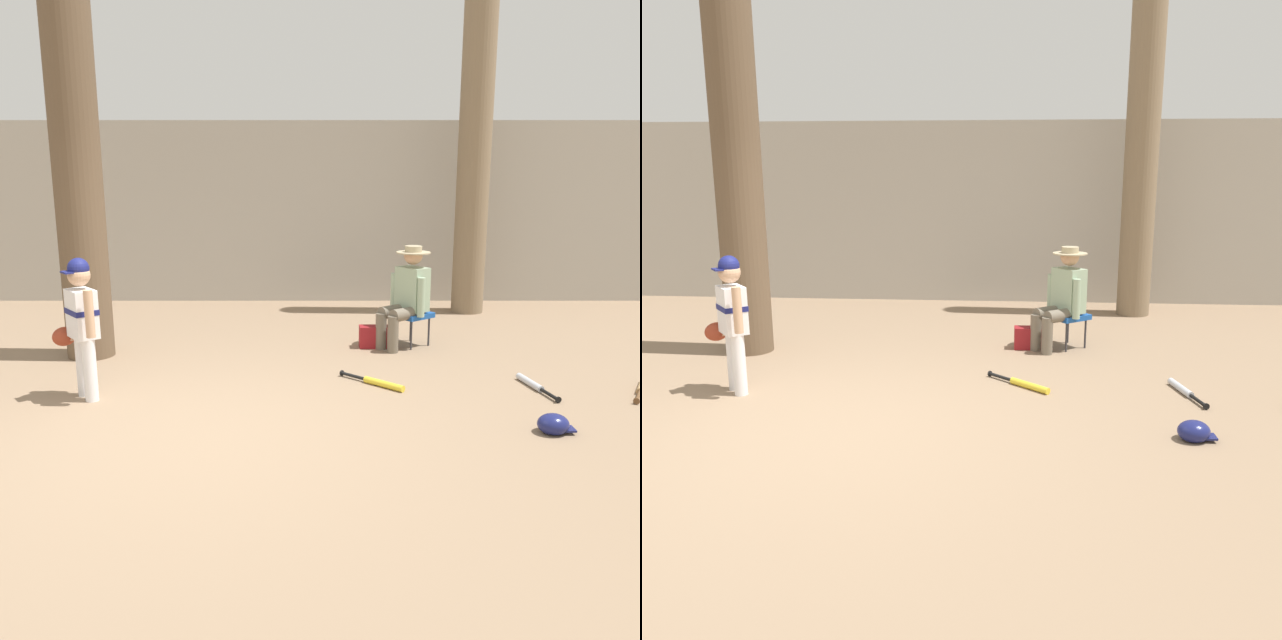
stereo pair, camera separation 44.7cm
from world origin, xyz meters
The scene contains 11 objects.
ground_plane centered at (0.00, 0.00, 0.00)m, with size 60.00×60.00×0.00m, color #897056.
concrete_back_wall centered at (0.00, 5.77, 1.41)m, with size 18.00×0.36×2.82m, color #ADA89E.
tree_near_player centered at (-1.60, 2.34, 2.39)m, with size 0.79×0.79×5.57m.
tree_behind_spectator centered at (3.21, 4.75, 2.57)m, with size 0.71×0.71×5.86m.
young_ballplayer centered at (-1.15, 0.90, 0.74)m, with size 0.54×0.48×1.31m.
folding_stool centered at (2.10, 2.79, 0.36)m, with size 0.56×0.56×0.41m.
seated_spectator centered at (2.03, 2.73, 0.64)m, with size 0.65×0.61×1.20m.
handbag_beside_stool centered at (1.65, 2.70, 0.13)m, with size 0.34×0.18×0.26m, color maroon.
bat_aluminum_silver centered at (3.07, 1.20, 0.03)m, with size 0.21×0.73×0.07m.
bat_yellow_trainer centered at (1.58, 1.25, 0.03)m, with size 0.61×0.56×0.07m.
batting_helmet_navy centered at (2.88, 0.07, 0.07)m, with size 0.30×0.23×0.17m.
Camera 2 is at (1.45, -4.82, 2.04)m, focal length 36.66 mm.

